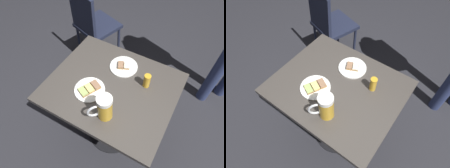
{
  "view_description": "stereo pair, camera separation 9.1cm",
  "coord_description": "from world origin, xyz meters",
  "views": [
    {
      "loc": [
        0.67,
        0.38,
        1.77
      ],
      "look_at": [
        0.0,
        0.0,
        0.74
      ],
      "focal_mm": 31.46,
      "sensor_mm": 36.0,
      "label": 1
    },
    {
      "loc": [
        0.62,
        0.45,
        1.77
      ],
      "look_at": [
        0.0,
        0.0,
        0.74
      ],
      "focal_mm": 31.46,
      "sensor_mm": 36.0,
      "label": 2
    }
  ],
  "objects": [
    {
      "name": "ground_plane",
      "position": [
        0.0,
        0.0,
        0.0
      ],
      "size": [
        6.0,
        6.0,
        0.0
      ],
      "primitive_type": "plane",
      "color": "#28282D"
    },
    {
      "name": "cafe_table",
      "position": [
        0.0,
        0.0,
        0.57
      ],
      "size": [
        0.7,
        0.84,
        0.72
      ],
      "color": "black",
      "rests_on": "ground_plane"
    },
    {
      "name": "plate_near",
      "position": [
        0.1,
        -0.11,
        0.73
      ],
      "size": [
        0.2,
        0.2,
        0.03
      ],
      "color": "white",
      "rests_on": "cafe_table"
    },
    {
      "name": "plate_far",
      "position": [
        -0.18,
        -0.01,
        0.73
      ],
      "size": [
        0.2,
        0.2,
        0.03
      ],
      "color": "white",
      "rests_on": "cafe_table"
    },
    {
      "name": "beer_mug",
      "position": [
        0.21,
        0.07,
        0.82
      ],
      "size": [
        0.13,
        0.12,
        0.18
      ],
      "color": "gold",
      "rests_on": "cafe_table"
    },
    {
      "name": "beer_glass_small",
      "position": [
        -0.11,
        0.19,
        0.77
      ],
      "size": [
        0.04,
        0.04,
        0.1
      ],
      "primitive_type": "cylinder",
      "color": "gold",
      "rests_on": "cafe_table"
    },
    {
      "name": "cafe_chair",
      "position": [
        -0.7,
        -0.63,
        0.53
      ],
      "size": [
        0.48,
        0.48,
        0.9
      ],
      "rotation": [
        0.0,
        0.0,
        1.26
      ],
      "color": "#1E2338",
      "rests_on": "ground_plane"
    }
  ]
}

